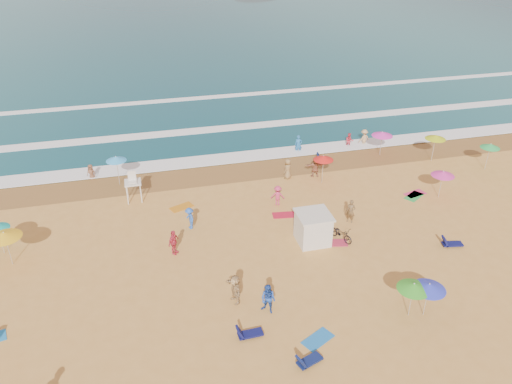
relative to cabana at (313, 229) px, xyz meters
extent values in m
plane|color=gold|center=(-4.07, -1.18, -1.00)|extent=(220.00, 220.00, 0.00)
cube|color=#0C4756|center=(-4.07, 82.82, -1.00)|extent=(220.00, 140.00, 0.18)
plane|color=olive|center=(-4.07, 11.32, -0.99)|extent=(220.00, 220.00, 0.00)
cube|color=white|center=(-4.07, 13.82, -0.90)|extent=(200.00, 2.20, 0.05)
cube|color=white|center=(-4.07, 20.82, -0.90)|extent=(200.00, 1.60, 0.05)
cube|color=white|center=(-4.07, 30.82, -0.90)|extent=(200.00, 1.20, 0.05)
cube|color=silver|center=(0.00, 0.00, 0.00)|extent=(2.00, 2.00, 2.00)
cube|color=silver|center=(0.00, 0.00, 1.06)|extent=(2.20, 2.20, 0.12)
imported|color=black|center=(1.90, -0.30, -0.50)|extent=(1.41, 2.01, 1.00)
cone|color=red|center=(3.54, 7.59, 1.25)|extent=(1.58, 1.58, 0.35)
cone|color=#BBCE15|center=(14.36, 9.08, 1.30)|extent=(1.75, 1.75, 0.35)
cone|color=#36A7F3|center=(-12.35, 11.32, 1.30)|extent=(1.60, 1.60, 0.35)
cone|color=yellow|center=(-18.95, 2.19, 1.19)|extent=(2.01, 2.01, 0.35)
cone|color=#E2329B|center=(11.45, 3.24, 1.04)|extent=(1.73, 1.73, 0.35)
cone|color=#EA34B7|center=(10.50, 11.32, 1.07)|extent=(1.86, 1.86, 0.35)
cone|color=#2D39CD|center=(3.51, -8.06, 0.96)|extent=(1.80, 1.80, 0.35)
cone|color=green|center=(2.69, -7.90, 1.01)|extent=(1.74, 1.74, 0.35)
cone|color=green|center=(17.92, 6.52, 1.18)|extent=(1.59, 1.59, 0.35)
cube|color=#101C51|center=(-3.62, -9.74, -0.83)|extent=(1.41, 0.97, 0.34)
cube|color=#0F124E|center=(-5.99, -7.32, -0.83)|extent=(1.32, 0.61, 0.34)
cube|color=#0F124E|center=(8.72, -2.77, -0.83)|extent=(1.38, 0.78, 0.34)
cube|color=#0F204E|center=(5.23, 11.32, -0.83)|extent=(1.41, 0.99, 0.34)
cube|color=orange|center=(-7.93, 6.50, -0.98)|extent=(1.90, 1.45, 0.03)
cube|color=#C32D4C|center=(1.36, -0.57, -0.98)|extent=(1.84, 1.20, 0.03)
cube|color=red|center=(-0.85, 3.59, -0.98)|extent=(1.79, 1.07, 0.03)
cube|color=blue|center=(-2.69, -8.38, -0.98)|extent=(1.91, 1.54, 0.03)
cube|color=green|center=(9.67, 3.77, -0.98)|extent=(1.90, 1.64, 0.03)
cube|color=#D13168|center=(9.96, 4.11, -0.98)|extent=(1.87, 1.27, 0.03)
imported|color=olive|center=(1.10, 9.06, -0.14)|extent=(1.00, 0.97, 1.73)
imported|color=brown|center=(3.40, 1.61, -0.14)|extent=(0.75, 0.71, 1.73)
imported|color=blue|center=(-7.66, 3.55, -0.20)|extent=(0.81, 1.14, 1.60)
imported|color=#D03461|center=(-0.91, 5.13, -0.21)|extent=(1.16, 0.88, 1.58)
imported|color=#B87655|center=(3.39, 8.83, -0.12)|extent=(1.70, 0.77, 1.77)
imported|color=brown|center=(-14.55, 12.94, -0.50)|extent=(0.87, 0.74, 1.50)
imported|color=#2570B0|center=(3.62, 13.88, -0.34)|extent=(0.73, 0.55, 1.82)
imported|color=#D3344C|center=(-9.04, 0.86, -0.14)|extent=(0.97, 1.04, 1.72)
imported|color=#244BAB|center=(-4.63, -5.79, -0.10)|extent=(1.10, 1.10, 1.80)
imported|color=tan|center=(10.09, 13.87, -0.37)|extent=(1.26, 0.92, 1.75)
imported|color=tan|center=(-6.19, -4.53, -0.10)|extent=(0.84, 1.73, 1.79)
imported|color=#D73549|center=(8.57, 13.77, -0.46)|extent=(0.89, 0.77, 1.57)
camera|label=1|loc=(-10.30, -25.65, 18.10)|focal=35.00mm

